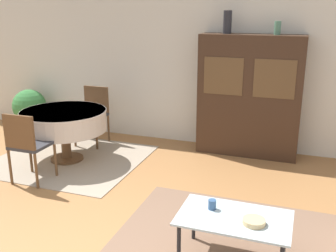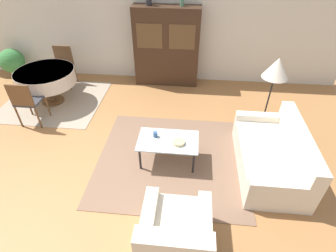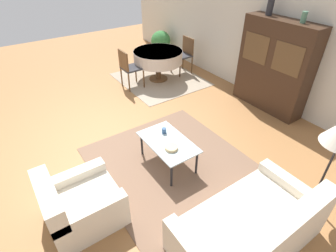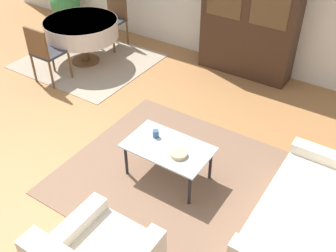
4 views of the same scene
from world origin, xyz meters
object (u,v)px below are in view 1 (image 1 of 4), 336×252
(coffee_table, at_px, (234,222))
(dining_table, at_px, (64,121))
(dining_chair_far, at_px, (93,111))
(cup, at_px, (212,204))
(vase_tall, at_px, (227,22))
(dining_chair_near, at_px, (27,143))
(vase_short, at_px, (278,28))
(potted_plant, at_px, (30,107))
(display_cabinet, at_px, (249,96))
(bowl, at_px, (254,222))

(coffee_table, xyz_separation_m, dining_table, (-2.80, 1.61, 0.20))
(dining_chair_far, height_order, cup, dining_chair_far)
(dining_table, relative_size, vase_tall, 3.74)
(dining_chair_near, xyz_separation_m, vase_short, (2.82, 2.04, 1.37))
(coffee_table, distance_m, potted_plant, 4.99)
(vase_tall, distance_m, potted_plant, 3.86)
(dining_chair_far, xyz_separation_m, vase_short, (2.82, 0.37, 1.37))
(coffee_table, relative_size, dining_chair_near, 1.04)
(vase_tall, bearing_deg, cup, -80.04)
(coffee_table, xyz_separation_m, dining_chair_near, (-2.80, 0.78, 0.14))
(display_cabinet, height_order, bowl, display_cabinet)
(dining_chair_near, height_order, dining_chair_far, same)
(cup, xyz_separation_m, potted_plant, (-4.02, 2.56, -0.05))
(coffee_table, relative_size, display_cabinet, 0.54)
(display_cabinet, distance_m, potted_plant, 3.95)
(bowl, xyz_separation_m, vase_short, (-0.16, 2.88, 1.44))
(dining_chair_far, relative_size, bowl, 4.82)
(display_cabinet, xyz_separation_m, dining_table, (-2.49, -1.20, -0.30))
(cup, distance_m, vase_tall, 3.16)
(cup, bearing_deg, bowl, -18.31)
(vase_short, bearing_deg, vase_tall, -180.00)
(dining_table, bearing_deg, bowl, -29.30)
(coffee_table, xyz_separation_m, dining_chair_far, (-2.80, 2.45, 0.14))
(dining_chair_near, height_order, bowl, dining_chair_near)
(dining_table, relative_size, cup, 13.56)
(dining_chair_far, relative_size, cup, 10.28)
(cup, bearing_deg, dining_chair_far, 137.43)
(dining_table, distance_m, dining_chair_near, 0.84)
(bowl, bearing_deg, vase_tall, 106.91)
(coffee_table, distance_m, vase_tall, 3.31)
(bowl, xyz_separation_m, potted_plant, (-4.41, 2.69, -0.02))
(dining_chair_near, distance_m, vase_tall, 3.27)
(bowl, bearing_deg, display_cabinet, 99.75)
(potted_plant, bearing_deg, dining_table, -35.35)
(bowl, bearing_deg, dining_chair_near, 164.29)
(potted_plant, bearing_deg, dining_chair_near, -52.24)
(display_cabinet, bearing_deg, cup, -87.87)
(display_cabinet, relative_size, dining_chair_near, 1.95)
(vase_tall, relative_size, vase_short, 1.75)
(cup, xyz_separation_m, vase_short, (0.23, 2.75, 1.42))
(cup, xyz_separation_m, vase_tall, (-0.48, 2.75, 1.49))
(display_cabinet, height_order, vase_tall, vase_tall)
(dining_chair_far, height_order, vase_short, vase_short)
(vase_short, bearing_deg, cup, -94.84)
(dining_table, relative_size, potted_plant, 1.59)
(display_cabinet, relative_size, vase_short, 9.68)
(dining_table, bearing_deg, vase_tall, 29.77)
(display_cabinet, distance_m, vase_short, 1.06)
(dining_chair_near, relative_size, cup, 10.28)
(bowl, relative_size, potted_plant, 0.25)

